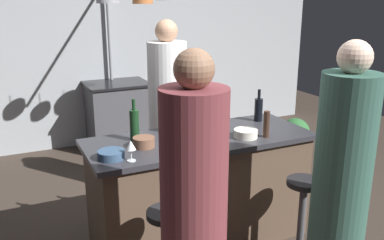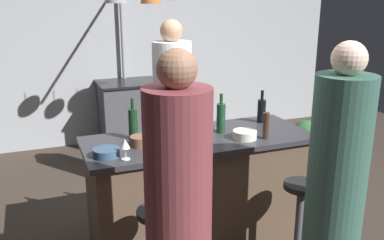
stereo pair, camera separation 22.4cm
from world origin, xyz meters
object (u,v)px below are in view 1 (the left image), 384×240
Objects in this scene: stove_range at (118,116)px; potted_plant at (295,136)px; guest_right at (341,185)px; wine_bottle_white at (211,129)px; guest_left at (194,218)px; wine_glass_by_chef at (218,116)px; wine_bottle_dark at (258,109)px; mixing_bowl_wooden at (144,142)px; chef at (168,119)px; mixing_bowl_blue at (111,155)px; bar_stool_right at (302,217)px; wine_bottle_green at (221,117)px; wine_bottle_amber at (180,119)px; wine_bottle_red at (134,124)px; pepper_mill at (266,124)px; mixing_bowl_ceramic at (246,133)px; wine_glass_near_right_guest at (131,146)px.

stove_range reaches higher than potted_plant.
wine_bottle_white is at bearing 124.95° from guest_right.
guest_left is 11.83× the size of wine_glass_by_chef.
wine_bottle_dark is 1.78× the size of mixing_bowl_wooden.
guest_left is 1.66m from wine_bottle_dark.
mixing_bowl_blue is (-0.82, -1.00, 0.11)m from chef.
bar_stool_right is 0.99m from wine_bottle_green.
wine_bottle_amber is at bearing -104.07° from chef.
wine_bottle_red reaches higher than wine_bottle_dark.
pepper_mill is at bearing 100.77° from bar_stool_right.
potted_plant is 2.67m from wine_bottle_red.
wine_bottle_amber reaches higher than bar_stool_right.
wine_bottle_green is 1.02× the size of wine_bottle_amber.
wine_bottle_green reaches higher than wine_glass_by_chef.
wine_bottle_dark is (-1.21, -0.95, 0.71)m from potted_plant.
wine_bottle_green is (0.21, -2.40, 0.58)m from stove_range.
potted_plant is at bearing 43.83° from pepper_mill.
potted_plant is at bearing 35.17° from wine_bottle_white.
pepper_mill is at bearing -2.37° from wine_bottle_white.
wine_bottle_green is 1.73× the size of mixing_bowl_ceramic.
stove_range is at bearing 78.04° from wine_bottle_red.
guest_left is at bearing -79.75° from wine_glass_near_right_guest.
wine_bottle_green is 0.99m from mixing_bowl_blue.
guest_right reaches higher than mixing_bowl_wooden.
wine_glass_by_chef is 1.00× the size of wine_glass_near_right_guest.
wine_glass_near_right_guest is (-0.85, -0.30, -0.02)m from wine_bottle_green.
mixing_bowl_ceramic is at bearing -0.45° from mixing_bowl_blue.
wine_bottle_dark is at bearing -73.62° from stove_range.
wine_bottle_dark is at bearing 16.63° from wine_bottle_green.
wine_glass_near_right_guest is at bearing -155.95° from wine_glass_by_chef.
stove_range is at bearing 81.47° from guest_left.
pepper_mill is at bearing 37.22° from guest_left.
mixing_bowl_ceramic is at bearing 5.55° from wine_glass_near_right_guest.
wine_bottle_amber is at bearing 148.73° from pepper_mill.
wine_bottle_white reaches higher than wine_glass_by_chef.
wine_bottle_amber is at bearing 106.57° from wine_bottle_white.
wine_bottle_red is at bearing 179.40° from wine_glass_by_chef.
wine_bottle_white is 2.16× the size of wine_glass_by_chef.
mixing_bowl_wooden is (0.04, 0.94, 0.14)m from guest_left.
wine_glass_near_right_guest is (-2.52, -1.39, 0.71)m from potted_plant.
wine_bottle_amber is at bearing -179.35° from wine_glass_by_chef.
wine_bottle_green is (-1.67, -1.08, 0.73)m from potted_plant.
pepper_mill is 1.44× the size of wine_glass_near_right_guest.
wine_bottle_red is at bearing -101.96° from stove_range.
wine_bottle_amber is (0.40, 1.10, 0.22)m from guest_left.
potted_plant is at bearing -35.04° from stove_range.
mixing_bowl_wooden is (-0.36, -0.16, -0.09)m from wine_bottle_amber.
wine_bottle_red reaches higher than stove_range.
mixing_bowl_ceramic is (0.83, 0.80, 0.13)m from guest_left.
mixing_bowl_ceramic reaches higher than bar_stool_right.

